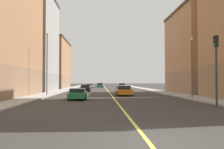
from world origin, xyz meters
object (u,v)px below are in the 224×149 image
object	(u,v)px
building_right_distant	(47,64)
car_black	(85,88)
street_lamp_right_near	(47,57)
car_white	(90,86)
building_left_mid	(208,52)
traffic_light_left_near	(216,60)
car_teal	(100,85)
street_lamp_left_near	(192,61)
car_green	(78,94)
building_right_midblock	(25,44)
car_orange	(123,91)
car_silver	(122,86)

from	to	relation	value
building_right_distant	car_black	distance (m)	26.78
street_lamp_right_near	car_white	bearing A→B (deg)	84.44
building_left_mid	traffic_light_left_near	distance (m)	23.29
car_black	car_white	world-z (taller)	car_black
traffic_light_left_near	car_teal	world-z (taller)	traffic_light_left_near
building_left_mid	car_white	xyz separation A→B (m)	(-20.75, 32.71, -6.22)
building_right_distant	street_lamp_left_near	bearing A→B (deg)	-59.91
car_teal	street_lamp_left_near	bearing A→B (deg)	-78.65
street_lamp_left_near	street_lamp_right_near	bearing A→B (deg)	160.44
street_lamp_right_near	car_green	distance (m)	8.76
car_green	building_left_mid	bearing A→B (deg)	33.46
building_right_midblock	car_orange	world-z (taller)	building_right_midblock
car_teal	car_black	bearing A→B (deg)	-94.77
building_right_distant	car_teal	world-z (taller)	building_right_distant
car_silver	street_lamp_right_near	bearing A→B (deg)	-108.76
street_lamp_left_near	car_orange	world-z (taller)	street_lamp_left_near
street_lamp_left_near	car_teal	xyz separation A→B (m)	(-10.17, 50.65, -3.55)
street_lamp_left_near	car_teal	world-z (taller)	street_lamp_left_near
street_lamp_left_near	car_teal	distance (m)	51.79
building_left_mid	building_right_distant	xyz separation A→B (m)	(-32.26, 29.20, -0.24)
building_right_midblock	street_lamp_right_near	bearing A→B (deg)	-65.32
car_black	building_left_mid	bearing A→B (deg)	-16.18
building_right_midblock	car_green	bearing A→B (deg)	-61.75
street_lamp_left_near	car_green	bearing A→B (deg)	179.89
building_right_distant	car_white	bearing A→B (deg)	16.93
building_left_mid	car_silver	distance (m)	33.85
street_lamp_left_near	car_silver	bearing A→B (deg)	95.06
car_black	car_green	world-z (taller)	car_black
building_left_mid	building_right_midblock	size ratio (longest dim) A/B	0.79
building_right_distant	car_green	world-z (taller)	building_right_distant
traffic_light_left_near	street_lamp_left_near	bearing A→B (deg)	82.82
building_right_midblock	car_white	world-z (taller)	building_right_midblock
street_lamp_right_near	car_orange	world-z (taller)	street_lamp_right_near
building_right_distant	street_lamp_left_near	xyz separation A→B (m)	(24.64, -42.52, -2.35)
car_teal	car_white	distance (m)	5.50
building_left_mid	traffic_light_left_near	size ratio (longest dim) A/B	2.62
building_right_distant	car_green	distance (m)	44.60
car_white	car_orange	xyz separation A→B (m)	(6.22, -38.88, 0.08)
car_black	car_green	size ratio (longest dim) A/B	0.91
building_right_midblock	car_teal	xyz separation A→B (m)	(14.47, 28.03, -8.58)
traffic_light_left_near	car_white	xyz separation A→B (m)	(-12.11, 54.10, -3.04)
building_right_distant	car_orange	size ratio (longest dim) A/B	4.07
building_left_mid	car_silver	xyz separation A→B (m)	(-11.57, 31.22, -6.15)
car_green	car_orange	bearing A→B (deg)	51.87
street_lamp_left_near	street_lamp_right_near	xyz separation A→B (m)	(-17.02, 6.05, 0.84)
building_left_mid	street_lamp_left_near	distance (m)	15.56
car_green	car_black	bearing A→B (deg)	90.87
building_right_distant	traffic_light_left_near	bearing A→B (deg)	-64.97
car_white	street_lamp_right_near	bearing A→B (deg)	-95.56
car_white	building_right_midblock	bearing A→B (deg)	-116.20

